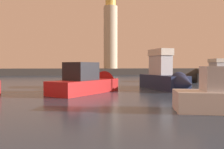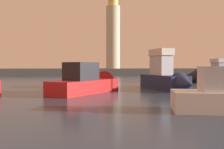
{
  "view_description": "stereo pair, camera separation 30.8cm",
  "coord_description": "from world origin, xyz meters",
  "px_view_note": "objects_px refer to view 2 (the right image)",
  "views": [
    {
      "loc": [
        -1.87,
        -1.25,
        2.14
      ],
      "look_at": [
        1.02,
        17.98,
        1.45
      ],
      "focal_mm": 38.41,
      "sensor_mm": 36.0,
      "label": 1
    },
    {
      "loc": [
        -1.57,
        -1.3,
        2.14
      ],
      "look_at": [
        1.02,
        17.98,
        1.45
      ],
      "focal_mm": 38.41,
      "sensor_mm": 36.0,
      "label": 2
    }
  ],
  "objects_px": {
    "motorboat_1": "(94,83)",
    "motorboat_0": "(210,75)",
    "lighthouse": "(113,33)",
    "motorboat_5": "(167,77)"
  },
  "relations": [
    {
      "from": "motorboat_1",
      "to": "motorboat_0",
      "type": "bearing_deg",
      "value": 31.14
    },
    {
      "from": "lighthouse",
      "to": "motorboat_0",
      "type": "relative_size",
      "value": 2.28
    },
    {
      "from": "motorboat_0",
      "to": "motorboat_1",
      "type": "bearing_deg",
      "value": -148.86
    },
    {
      "from": "motorboat_0",
      "to": "motorboat_5",
      "type": "bearing_deg",
      "value": -136.47
    },
    {
      "from": "lighthouse",
      "to": "motorboat_0",
      "type": "height_order",
      "value": "lighthouse"
    },
    {
      "from": "motorboat_1",
      "to": "motorboat_5",
      "type": "relative_size",
      "value": 0.99
    },
    {
      "from": "lighthouse",
      "to": "motorboat_0",
      "type": "distance_m",
      "value": 30.41
    },
    {
      "from": "motorboat_0",
      "to": "motorboat_1",
      "type": "height_order",
      "value": "motorboat_0"
    },
    {
      "from": "lighthouse",
      "to": "motorboat_1",
      "type": "distance_m",
      "value": 38.9
    },
    {
      "from": "motorboat_5",
      "to": "motorboat_1",
      "type": "bearing_deg",
      "value": -173.01
    }
  ]
}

